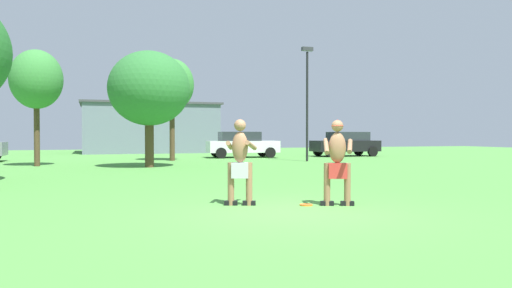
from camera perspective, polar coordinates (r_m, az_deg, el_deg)
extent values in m
plane|color=#4C8E3D|center=(8.83, 4.51, -8.02)|extent=(80.00, 80.00, 0.00)
cube|color=black|center=(9.75, 10.74, -6.91)|extent=(0.28, 0.19, 0.09)
cylinder|color=#936647|center=(9.70, 10.74, -4.71)|extent=(0.13, 0.13, 0.84)
cube|color=black|center=(9.69, 8.39, -6.95)|extent=(0.28, 0.19, 0.09)
cylinder|color=#936647|center=(9.64, 8.39, -4.74)|extent=(0.13, 0.13, 0.84)
cube|color=red|center=(9.65, 9.58, -3.13)|extent=(0.42, 0.35, 0.30)
ellipsoid|color=#936647|center=(9.62, 9.59, -0.43)|extent=(0.40, 0.32, 0.61)
cylinder|color=#936647|center=(9.56, 11.03, -0.26)|extent=(0.37, 0.54, 0.29)
cylinder|color=#936647|center=(9.49, 8.30, -0.26)|extent=(0.31, 0.55, 0.32)
sphere|color=#936647|center=(9.62, 9.59, 2.12)|extent=(0.23, 0.23, 0.23)
cone|color=red|center=(9.62, 9.60, 2.50)|extent=(0.31, 0.31, 0.13)
cube|color=black|center=(9.64, -2.98, -6.98)|extent=(0.28, 0.19, 0.09)
cylinder|color=#936647|center=(9.60, -2.98, -4.73)|extent=(0.13, 0.13, 0.85)
cube|color=black|center=(9.62, -0.82, -6.99)|extent=(0.28, 0.19, 0.09)
cylinder|color=#936647|center=(9.58, -0.82, -4.74)|extent=(0.13, 0.13, 0.85)
cube|color=#B7B7BC|center=(9.56, -1.90, -3.12)|extent=(0.40, 0.34, 0.31)
ellipsoid|color=#936647|center=(9.54, -1.90, -0.36)|extent=(0.37, 0.32, 0.61)
cylinder|color=#936647|center=(9.65, -3.16, -0.16)|extent=(0.30, 0.58, 0.19)
cylinder|color=#936647|center=(9.63, -0.58, -0.16)|extent=(0.40, 0.54, 0.21)
sphere|color=#936647|center=(9.54, -1.91, 2.23)|extent=(0.23, 0.23, 0.23)
cylinder|color=orange|center=(9.66, 5.94, -7.16)|extent=(0.26, 0.26, 0.03)
cube|color=white|center=(29.59, -1.59, -0.31)|extent=(4.43, 2.13, 0.70)
cube|color=#282D33|center=(29.53, -1.97, 0.91)|extent=(2.52, 1.77, 0.56)
cylinder|color=black|center=(30.83, 0.77, -0.90)|extent=(0.66, 0.27, 0.64)
cylinder|color=black|center=(29.10, 1.69, -1.02)|extent=(0.66, 0.27, 0.64)
cylinder|color=black|center=(30.19, -4.75, -0.95)|extent=(0.66, 0.27, 0.64)
cylinder|color=black|center=(28.42, -4.15, -1.08)|extent=(0.66, 0.27, 0.64)
cube|color=black|center=(31.91, 10.47, -0.22)|extent=(4.34, 1.89, 0.70)
cube|color=#282D33|center=(31.99, 10.79, 0.91)|extent=(2.44, 1.64, 0.56)
cylinder|color=black|center=(30.43, 8.76, -0.94)|extent=(0.64, 0.23, 0.64)
cylinder|color=black|center=(32.05, 7.34, -0.83)|extent=(0.64, 0.23, 0.64)
cylinder|color=black|center=(31.88, 13.62, -0.87)|extent=(0.64, 0.23, 0.64)
cylinder|color=black|center=(33.43, 12.03, -0.77)|extent=(0.64, 0.23, 0.64)
cylinder|color=black|center=(25.60, 6.06, 4.41)|extent=(0.12, 0.12, 5.75)
cube|color=#333338|center=(25.95, 6.08, 11.10)|extent=(0.60, 0.24, 0.20)
cube|color=slate|center=(39.50, -12.50, 1.74)|extent=(10.01, 6.88, 3.71)
cube|color=#3F3F44|center=(39.57, -12.52, 4.54)|extent=(10.41, 7.15, 0.16)
cylinder|color=#4C3823|center=(26.33, -9.88, 1.44)|extent=(0.28, 0.28, 3.13)
ellipsoid|color=#387F38|center=(26.46, -9.90, 6.93)|extent=(2.35, 2.35, 2.77)
cylinder|color=#4C3823|center=(23.48, -24.48, 1.18)|extent=(0.25, 0.25, 2.94)
ellipsoid|color=#387F38|center=(23.61, -24.52, 6.97)|extent=(2.25, 2.25, 2.62)
cylinder|color=#4C3823|center=(21.22, -12.49, 0.36)|extent=(0.38, 0.38, 2.27)
ellipsoid|color=#2D7033|center=(21.31, -12.51, 6.44)|extent=(3.48, 3.48, 3.20)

